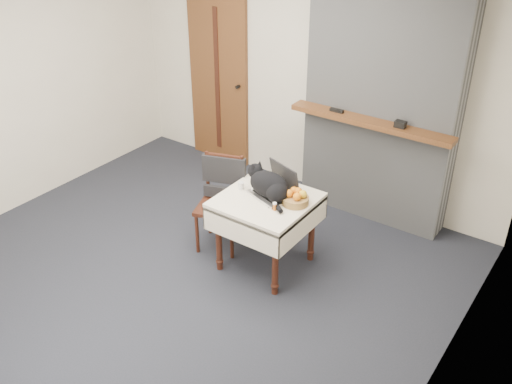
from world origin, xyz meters
TOP-DOWN VIEW (x-y plane):
  - ground at (0.00, 0.00)m, footprint 4.50×4.50m
  - room_shell at (0.00, 0.46)m, footprint 4.52×4.01m
  - door at (-1.20, 1.97)m, footprint 0.82×0.10m
  - chimney at (0.90, 1.85)m, footprint 1.62×0.48m
  - side_table at (0.52, 0.45)m, footprint 0.78×0.78m
  - laptop at (0.55, 0.56)m, footprint 0.45×0.41m
  - cat at (0.53, 0.49)m, footprint 0.52×0.35m
  - cream_jar at (0.24, 0.46)m, footprint 0.06×0.06m
  - pill_bottle at (0.68, 0.33)m, footprint 0.03×0.03m
  - fruit_basket at (0.77, 0.52)m, footprint 0.23×0.23m
  - desk_clutter at (0.70, 0.47)m, footprint 0.11×0.10m
  - chair at (-0.04, 0.54)m, footprint 0.51×0.51m

SIDE VIEW (x-z plane):
  - ground at x=0.00m, z-range 0.00..0.00m
  - chair at x=-0.04m, z-range 0.12..1.02m
  - side_table at x=0.52m, z-range 0.24..0.94m
  - desk_clutter at x=0.70m, z-range 0.70..0.71m
  - cream_jar at x=0.24m, z-range 0.70..0.76m
  - pill_bottle at x=0.68m, z-range 0.70..0.77m
  - fruit_basket at x=0.77m, z-range 0.69..0.82m
  - laptop at x=0.55m, z-range 0.63..0.90m
  - cat at x=0.53m, z-range 0.68..0.95m
  - door at x=-1.20m, z-range 0.00..2.00m
  - chimney at x=0.90m, z-range 0.00..2.60m
  - room_shell at x=0.00m, z-range 0.46..3.07m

